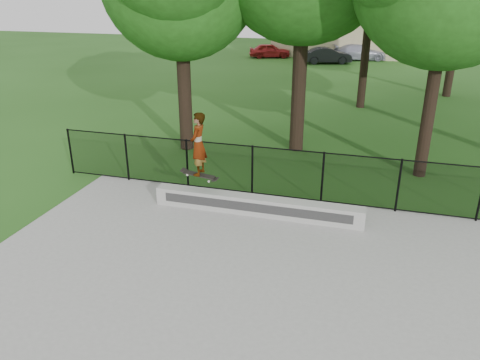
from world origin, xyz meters
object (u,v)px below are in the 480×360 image
(car_a, at_px, (270,51))
(skater_airborne, at_px, (198,145))
(grind_ledge, at_px, (257,205))
(car_b, at_px, (327,55))
(car_c, at_px, (360,52))

(car_a, xyz_separation_m, skater_airborne, (4.78, -29.60, 1.27))
(grind_ledge, height_order, skater_airborne, skater_airborne)
(car_a, distance_m, car_b, 5.48)
(car_b, bearing_deg, car_c, -60.66)
(car_a, bearing_deg, skater_airborne, 170.40)
(car_a, height_order, car_c, car_c)
(car_c, relative_size, skater_airborne, 2.21)
(grind_ledge, bearing_deg, skater_airborne, -177.05)
(car_c, xyz_separation_m, skater_airborne, (-2.72, -30.27, 1.23))
(car_a, height_order, car_b, car_b)
(grind_ledge, xyz_separation_m, car_a, (-6.34, 29.52, 0.29))
(car_b, xyz_separation_m, car_c, (2.38, 2.62, 0.01))
(grind_ledge, height_order, car_b, car_b)
(car_a, xyz_separation_m, car_c, (7.50, 0.67, 0.04))
(car_a, bearing_deg, grind_ledge, 173.35)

